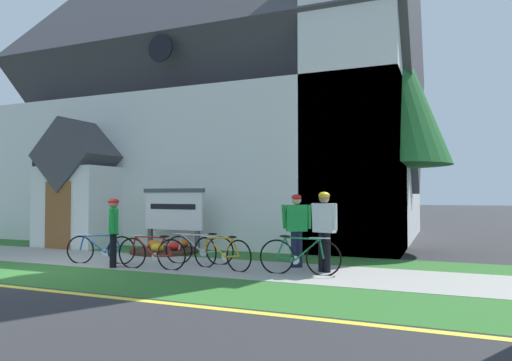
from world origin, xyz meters
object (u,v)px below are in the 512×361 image
at_px(cyclist_in_orange_jersey, 297,224).
at_px(cyclist_in_blue_jersey, 324,225).
at_px(roadside_conifer, 383,80).
at_px(bicycle_red, 101,249).
at_px(bicycle_blue, 152,253).
at_px(bicycle_black, 222,253).
at_px(church_sign, 173,211).
at_px(bicycle_green, 300,256).
at_px(bicycle_orange, 199,249).
at_px(cyclist_in_green_jersey, 113,227).

bearing_deg(cyclist_in_orange_jersey, cyclist_in_blue_jersey, -26.28).
xyz_separation_m(cyclist_in_blue_jersey, roadside_conifer, (0.69, 4.86, 4.23)).
xyz_separation_m(bicycle_red, bicycle_blue, (1.63, -0.22, 0.01)).
bearing_deg(bicycle_black, bicycle_red, -173.67).
bearing_deg(bicycle_blue, bicycle_red, 172.46).
bearing_deg(church_sign, bicycle_red, -94.87).
height_order(bicycle_green, bicycle_orange, bicycle_green).
bearing_deg(bicycle_green, church_sign, 152.40).
relative_size(bicycle_black, bicycle_green, 0.97).
xyz_separation_m(bicycle_blue, cyclist_in_green_jersey, (-0.97, -0.15, 0.56)).
relative_size(church_sign, roadside_conifer, 0.28).
xyz_separation_m(church_sign, bicycle_green, (4.70, -2.45, -0.82)).
relative_size(cyclist_in_orange_jersey, roadside_conifer, 0.21).
relative_size(bicycle_black, cyclist_in_blue_jersey, 0.97).
bearing_deg(bicycle_black, cyclist_in_blue_jersey, 13.17).
height_order(church_sign, bicycle_red, church_sign).
distance_m(bicycle_green, cyclist_in_orange_jersey, 1.11).
bearing_deg(cyclist_in_orange_jersey, roadside_conifer, 72.26).
bearing_deg(bicycle_orange, bicycle_black, -30.90).
height_order(bicycle_black, cyclist_in_blue_jersey, cyclist_in_blue_jersey).
bearing_deg(roadside_conifer, bicycle_green, -101.63).
xyz_separation_m(bicycle_red, cyclist_in_orange_jersey, (4.60, 1.24, 0.64)).
relative_size(church_sign, cyclist_in_blue_jersey, 1.25).
height_order(church_sign, cyclist_in_blue_jersey, church_sign).
height_order(bicycle_black, bicycle_orange, bicycle_black).
relative_size(bicycle_orange, roadside_conifer, 0.22).
xyz_separation_m(church_sign, cyclist_in_green_jersey, (0.43, -3.19, -0.29)).
xyz_separation_m(bicycle_black, roadside_conifer, (2.92, 5.38, 4.89)).
xyz_separation_m(cyclist_in_green_jersey, roadside_conifer, (5.37, 6.09, 4.34)).
relative_size(church_sign, bicycle_orange, 1.28).
relative_size(bicycle_red, roadside_conifer, 0.21).
bearing_deg(bicycle_red, cyclist_in_green_jersey, -28.69).
bearing_deg(church_sign, roadside_conifer, 26.56).
distance_m(church_sign, roadside_conifer, 7.64).
xyz_separation_m(bicycle_red, bicycle_black, (3.12, 0.35, 0.01)).
bearing_deg(cyclist_in_blue_jersey, bicycle_red, -170.78).
height_order(bicycle_black, cyclist_in_green_jersey, cyclist_in_green_jersey).
relative_size(church_sign, cyclist_in_green_jersey, 1.37).
bearing_deg(bicycle_red, roadside_conifer, 43.47).
distance_m(bicycle_red, bicycle_orange, 2.41).
bearing_deg(bicycle_orange, bicycle_red, -159.02).
relative_size(bicycle_red, cyclist_in_orange_jersey, 0.99).
bearing_deg(church_sign, cyclist_in_green_jersey, -82.40).
distance_m(cyclist_in_blue_jersey, cyclist_in_green_jersey, 4.84).
bearing_deg(bicycle_green, cyclist_in_green_jersey, -170.21).
bearing_deg(bicycle_orange, roadside_conifer, 52.09).
relative_size(bicycle_black, roadside_conifer, 0.21).
distance_m(bicycle_blue, cyclist_in_blue_jersey, 3.93).
bearing_deg(bicycle_blue, church_sign, 114.58).
bearing_deg(bicycle_black, bicycle_blue, -159.26).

